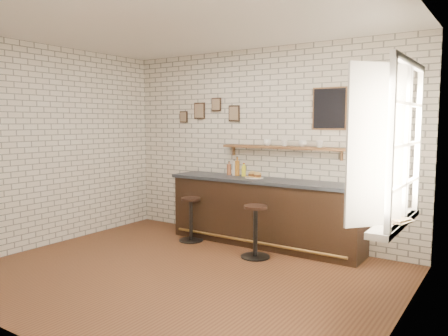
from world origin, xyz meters
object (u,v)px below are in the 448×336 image
at_px(sandwich_plate, 254,178).
at_px(shelf_cup_c, 302,144).
at_px(bar_counter, 264,212).
at_px(bitters_bottle_brown, 229,169).
at_px(ciabatta_sandwich, 255,175).
at_px(book_upper, 390,218).
at_px(shelf_cup_d, 320,144).
at_px(bar_stool_left, 191,218).
at_px(bitters_bottle_amber, 237,168).
at_px(book_lower, 390,220).
at_px(condiment_bottle_yellow, 244,171).
at_px(shelf_cup_b, 285,143).
at_px(shelf_cup_a, 267,143).
at_px(bar_stool_right, 255,230).
at_px(bitters_bottle_white, 234,169).

distance_m(sandwich_plate, shelf_cup_c, 0.90).
distance_m(bar_counter, bitters_bottle_brown, 0.94).
height_order(ciabatta_sandwich, book_upper, ciabatta_sandwich).
distance_m(bitters_bottle_brown, shelf_cup_d, 1.56).
relative_size(bar_counter, bar_stool_left, 4.52).
distance_m(bitters_bottle_amber, shelf_cup_c, 1.15).
bearing_deg(ciabatta_sandwich, shelf_cup_c, 14.61).
xyz_separation_m(sandwich_plate, bar_stool_left, (-0.87, -0.46, -0.65)).
distance_m(book_lower, book_upper, 0.02).
relative_size(shelf_cup_c, book_upper, 0.54).
height_order(ciabatta_sandwich, shelf_cup_d, shelf_cup_d).
distance_m(bitters_bottle_brown, condiment_bottle_yellow, 0.28).
relative_size(condiment_bottle_yellow, shelf_cup_b, 2.08).
bearing_deg(bar_counter, shelf_cup_d, 14.48).
height_order(bitters_bottle_amber, shelf_cup_a, shelf_cup_a).
relative_size(bar_counter, shelf_cup_a, 25.71).
xyz_separation_m(bitters_bottle_brown, bar_stool_right, (0.91, -0.74, -0.71)).
relative_size(bar_stool_left, shelf_cup_b, 6.83).
bearing_deg(shelf_cup_b, book_upper, -82.51).
bearing_deg(book_upper, sandwich_plate, 164.19).
height_order(bitters_bottle_white, bar_stool_left, bitters_bottle_white).
xyz_separation_m(sandwich_plate, book_upper, (2.35, -1.52, -0.05)).
bearing_deg(shelf_cup_a, sandwich_plate, -127.23).
distance_m(sandwich_plate, bitters_bottle_amber, 0.41).
relative_size(bar_counter, shelf_cup_c, 25.76).
bearing_deg(shelf_cup_a, shelf_cup_c, -2.84).
bearing_deg(bar_counter, ciabatta_sandwich, 173.14).
relative_size(bar_stool_left, shelf_cup_a, 5.69).
bearing_deg(condiment_bottle_yellow, shelf_cup_c, 4.51).
relative_size(sandwich_plate, ciabatta_sandwich, 1.00).
xyz_separation_m(bar_stool_left, shelf_cup_b, (1.29, 0.64, 1.18)).
xyz_separation_m(bitters_bottle_brown, shelf_cup_d, (1.49, 0.08, 0.45)).
bearing_deg(shelf_cup_a, book_lower, -40.33).
relative_size(bitters_bottle_brown, bitters_bottle_white, 0.89).
xyz_separation_m(bar_stool_left, book_upper, (3.22, -1.07, 0.59)).
distance_m(bar_stool_left, shelf_cup_c, 2.07).
distance_m(bar_stool_right, shelf_cup_c, 1.45).
distance_m(bar_counter, bar_stool_left, 1.15).
relative_size(sandwich_plate, shelf_cup_d, 2.68).
bearing_deg(bar_stool_right, ciabatta_sandwich, 120.57).
bearing_deg(condiment_bottle_yellow, bar_counter, -16.04).
xyz_separation_m(bar_counter, bar_stool_left, (-1.06, -0.44, -0.14)).
height_order(bitters_bottle_white, bar_stool_right, bitters_bottle_white).
bearing_deg(condiment_bottle_yellow, shelf_cup_a, 11.33).
bearing_deg(bar_counter, bar_stool_left, -157.51).
bearing_deg(shelf_cup_b, condiment_bottle_yellow, 145.32).
bearing_deg(bitters_bottle_amber, shelf_cup_c, 3.99).
bearing_deg(shelf_cup_a, book_upper, -40.30).
bearing_deg(condiment_bottle_yellow, book_upper, -32.09).
bearing_deg(ciabatta_sandwich, condiment_bottle_yellow, 158.28).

